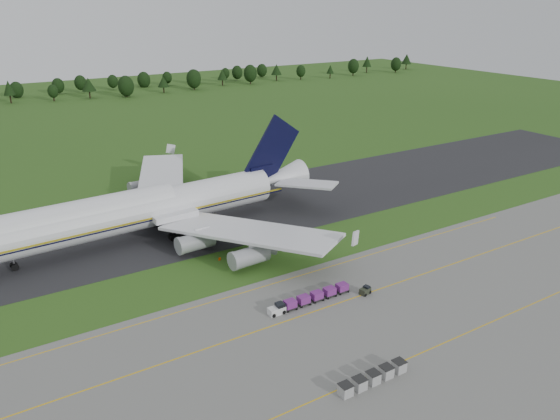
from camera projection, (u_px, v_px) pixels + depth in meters
ground at (262, 259)px, 111.05m from camera, size 600.00×600.00×0.00m
apron at (372, 342)px, 84.08m from camera, size 300.00×52.00×0.06m
taxiway at (205, 216)px, 133.24m from camera, size 300.00×40.00×0.08m
apron_markings at (344, 321)px, 89.63m from camera, size 300.00×30.20×0.01m
tree_line at (70, 87)px, 289.69m from camera, size 527.43×23.01×11.67m
aircraft at (144, 209)px, 119.14m from camera, size 83.72×81.51×23.52m
baggage_train at (309, 298)px, 94.61m from camera, size 16.37×1.74×1.67m
utility_cart at (365, 291)px, 97.73m from camera, size 2.26×1.66×1.12m
uld_row at (373, 378)px, 74.84m from camera, size 11.31×1.71×1.69m
edge_markers at (240, 254)px, 112.89m from camera, size 9.99×0.30×0.60m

